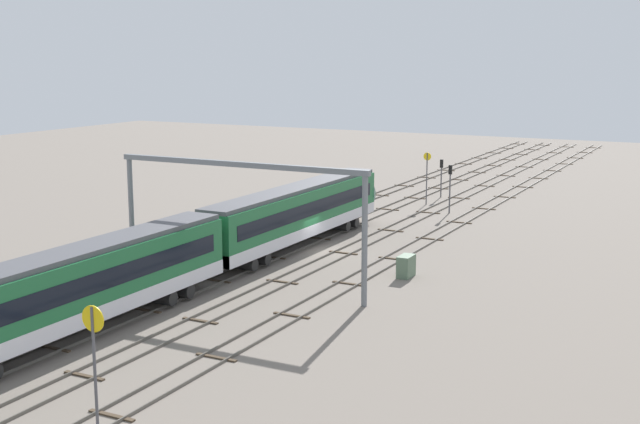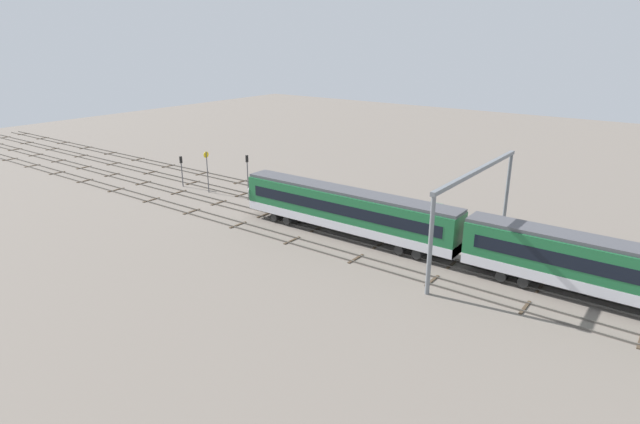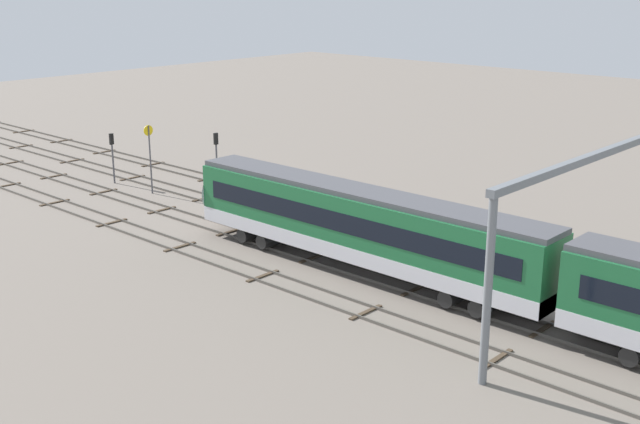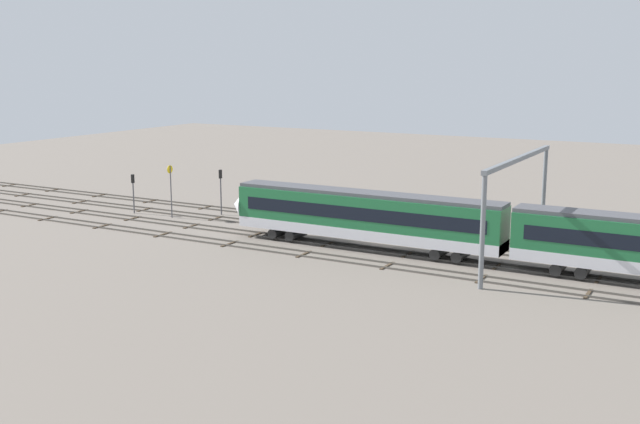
% 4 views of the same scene
% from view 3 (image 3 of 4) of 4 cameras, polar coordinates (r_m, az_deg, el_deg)
% --- Properties ---
extents(ground_plane, '(197.59, 197.59, 0.00)m').
position_cam_3_polar(ground_plane, '(47.70, 4.61, -3.69)').
color(ground_plane, slate).
extents(track_near_foreground, '(181.59, 2.40, 0.16)m').
position_cam_3_polar(track_near_foreground, '(52.56, 8.89, -1.84)').
color(track_near_foreground, '#59544C').
rests_on(track_near_foreground, ground).
extents(track_second_near, '(181.59, 2.40, 0.16)m').
position_cam_3_polar(track_second_near, '(49.26, 6.13, -2.98)').
color(track_second_near, '#59544C').
rests_on(track_second_near, ground).
extents(track_with_train, '(181.59, 2.40, 0.16)m').
position_cam_3_polar(track_with_train, '(46.12, 2.98, -4.28)').
color(track_with_train, '#59544C').
rests_on(track_with_train, ground).
extents(track_second_far, '(181.59, 2.40, 0.16)m').
position_cam_3_polar(track_second_far, '(43.16, -0.63, -5.75)').
color(track_second_far, '#59544C').
rests_on(track_second_far, ground).
extents(overhead_gantry, '(0.40, 18.59, 8.43)m').
position_cam_3_polar(overhead_gantry, '(40.20, 18.69, 1.16)').
color(overhead_gantry, slate).
rests_on(overhead_gantry, ground).
extents(speed_sign_near_foreground, '(0.14, 0.82, 5.40)m').
position_cam_3_polar(speed_sign_near_foreground, '(63.47, -12.02, 4.27)').
color(speed_sign_near_foreground, '#4C4C51').
rests_on(speed_sign_near_foreground, ground).
extents(signal_light_trackside_approach, '(0.31, 0.32, 4.75)m').
position_cam_3_polar(signal_light_trackside_approach, '(62.98, -7.39, 4.12)').
color(signal_light_trackside_approach, '#4C4C51').
rests_on(signal_light_trackside_approach, ground).
extents(signal_light_trackside_departure, '(0.31, 0.32, 4.14)m').
position_cam_3_polar(signal_light_trackside_departure, '(67.57, -14.57, 4.25)').
color(signal_light_trackside_departure, '#4C4C51').
rests_on(signal_light_trackside_departure, ground).
extents(relay_cabinet, '(1.60, 0.87, 1.53)m').
position_cam_3_polar(relay_cabinet, '(52.48, 14.56, -1.41)').
color(relay_cabinet, '#597259').
rests_on(relay_cabinet, ground).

